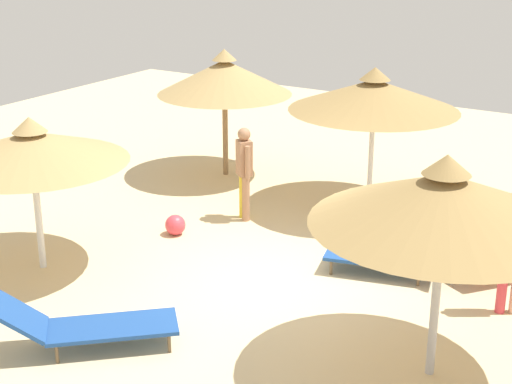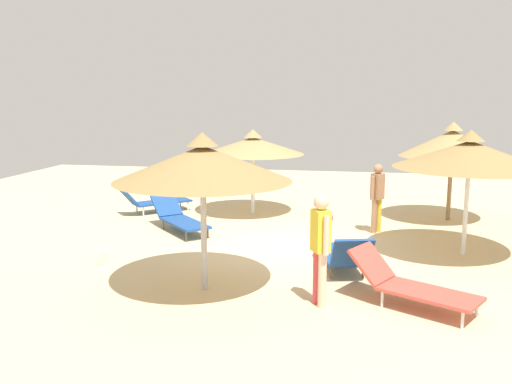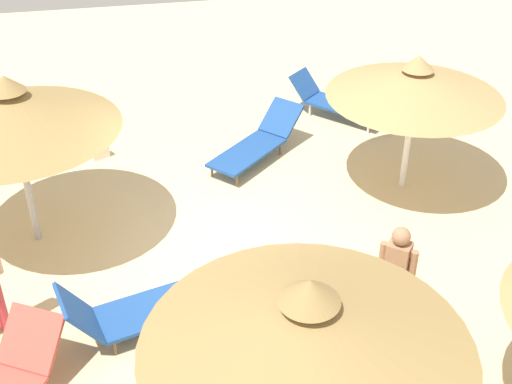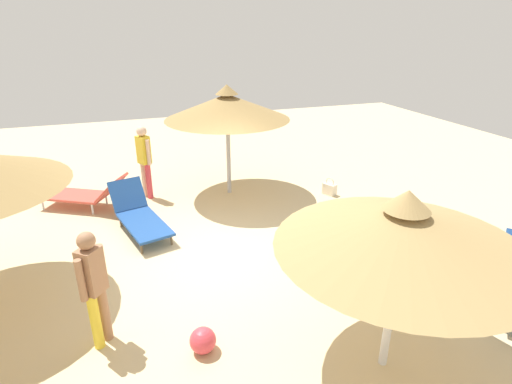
{
  "view_description": "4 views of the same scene",
  "coord_description": "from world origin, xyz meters",
  "px_view_note": "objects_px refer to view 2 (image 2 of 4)",
  "views": [
    {
      "loc": [
        5.04,
        -8.59,
        4.93
      ],
      "look_at": [
        -0.18,
        -0.18,
        1.41
      ],
      "focal_mm": 54.65,
      "sensor_mm": 36.0,
      "label": 1
    },
    {
      "loc": [
        10.98,
        1.39,
        3.19
      ],
      "look_at": [
        -0.35,
        -0.68,
        1.12
      ],
      "focal_mm": 38.09,
      "sensor_mm": 36.0,
      "label": 2
    },
    {
      "loc": [
        1.12,
        7.6,
        6.08
      ],
      "look_at": [
        -0.4,
        0.23,
        1.2
      ],
      "focal_mm": 47.44,
      "sensor_mm": 36.0,
      "label": 3
    },
    {
      "loc": [
        -6.29,
        1.41,
        3.85
      ],
      "look_at": [
        -0.59,
        -0.57,
        1.34
      ],
      "focal_mm": 28.42,
      "sensor_mm": 36.0,
      "label": 4
    }
  ],
  "objects_px": {
    "lounge_chair_center": "(343,254)",
    "beach_ball": "(326,218)",
    "parasol_umbrella_far_left": "(452,143)",
    "person_standing_near_right": "(377,194)",
    "parasol_umbrella_near_right": "(253,146)",
    "lounge_chair_near_left": "(154,201)",
    "handbag": "(103,257)",
    "parasol_umbrella_back": "(203,163)",
    "parasol_umbrella_far_right": "(470,154)",
    "lounge_chair_edge": "(410,284)",
    "lounge_chair_front": "(179,217)",
    "person_standing_back": "(320,242)"
  },
  "relations": [
    {
      "from": "lounge_chair_center",
      "to": "beach_ball",
      "type": "distance_m",
      "value": 3.69
    },
    {
      "from": "parasol_umbrella_far_left",
      "to": "parasol_umbrella_far_right",
      "type": "bearing_deg",
      "value": -3.68
    },
    {
      "from": "parasol_umbrella_far_right",
      "to": "lounge_chair_near_left",
      "type": "bearing_deg",
      "value": -109.63
    },
    {
      "from": "lounge_chair_edge",
      "to": "lounge_chair_front",
      "type": "bearing_deg",
      "value": -127.99
    },
    {
      "from": "lounge_chair_front",
      "to": "lounge_chair_near_left",
      "type": "height_order",
      "value": "lounge_chair_near_left"
    },
    {
      "from": "person_standing_near_right",
      "to": "lounge_chair_front",
      "type": "bearing_deg",
      "value": -81.5
    },
    {
      "from": "lounge_chair_center",
      "to": "beach_ball",
      "type": "height_order",
      "value": "lounge_chair_center"
    },
    {
      "from": "parasol_umbrella_near_right",
      "to": "lounge_chair_near_left",
      "type": "xyz_separation_m",
      "value": [
        0.36,
        -2.7,
        -1.53
      ]
    },
    {
      "from": "lounge_chair_center",
      "to": "handbag",
      "type": "xyz_separation_m",
      "value": [
        0.39,
        -4.5,
        -0.19
      ]
    },
    {
      "from": "parasol_umbrella_far_left",
      "to": "handbag",
      "type": "bearing_deg",
      "value": -54.13
    },
    {
      "from": "person_standing_near_right",
      "to": "lounge_chair_center",
      "type": "bearing_deg",
      "value": -12.79
    },
    {
      "from": "parasol_umbrella_near_right",
      "to": "person_standing_back",
      "type": "distance_m",
      "value": 6.68
    },
    {
      "from": "parasol_umbrella_far_left",
      "to": "person_standing_near_right",
      "type": "relative_size",
      "value": 1.63
    },
    {
      "from": "lounge_chair_edge",
      "to": "handbag",
      "type": "relative_size",
      "value": 4.66
    },
    {
      "from": "parasol_umbrella_back",
      "to": "parasol_umbrella_far_left",
      "type": "relative_size",
      "value": 1.09
    },
    {
      "from": "lounge_chair_near_left",
      "to": "person_standing_near_right",
      "type": "bearing_deg",
      "value": 79.18
    },
    {
      "from": "lounge_chair_near_left",
      "to": "person_standing_back",
      "type": "height_order",
      "value": "person_standing_back"
    },
    {
      "from": "lounge_chair_front",
      "to": "lounge_chair_near_left",
      "type": "bearing_deg",
      "value": -144.08
    },
    {
      "from": "parasol_umbrella_back",
      "to": "handbag",
      "type": "xyz_separation_m",
      "value": [
        -0.93,
        -2.26,
        -1.96
      ]
    },
    {
      "from": "person_standing_back",
      "to": "beach_ball",
      "type": "height_order",
      "value": "person_standing_back"
    },
    {
      "from": "lounge_chair_front",
      "to": "person_standing_back",
      "type": "relative_size",
      "value": 1.15
    },
    {
      "from": "parasol_umbrella_far_left",
      "to": "beach_ball",
      "type": "relative_size",
      "value": 7.82
    },
    {
      "from": "lounge_chair_edge",
      "to": "person_standing_back",
      "type": "xyz_separation_m",
      "value": [
        0.19,
        -1.36,
        0.64
      ]
    },
    {
      "from": "person_standing_near_right",
      "to": "beach_ball",
      "type": "xyz_separation_m",
      "value": [
        -0.58,
        -1.19,
        -0.75
      ]
    },
    {
      "from": "lounge_chair_near_left",
      "to": "beach_ball",
      "type": "distance_m",
      "value": 4.77
    },
    {
      "from": "beach_ball",
      "to": "lounge_chair_center",
      "type": "bearing_deg",
      "value": 7.72
    },
    {
      "from": "lounge_chair_center",
      "to": "lounge_chair_edge",
      "type": "relative_size",
      "value": 0.98
    },
    {
      "from": "parasol_umbrella_far_right",
      "to": "person_standing_near_right",
      "type": "xyz_separation_m",
      "value": [
        -1.58,
        -1.67,
        -1.13
      ]
    },
    {
      "from": "parasol_umbrella_far_right",
      "to": "lounge_chair_center",
      "type": "height_order",
      "value": "parasol_umbrella_far_right"
    },
    {
      "from": "person_standing_back",
      "to": "parasol_umbrella_far_right",
      "type": "bearing_deg",
      "value": 139.85
    },
    {
      "from": "lounge_chair_near_left",
      "to": "parasol_umbrella_back",
      "type": "bearing_deg",
      "value": 28.45
    },
    {
      "from": "lounge_chair_front",
      "to": "lounge_chair_near_left",
      "type": "distance_m",
      "value": 2.25
    },
    {
      "from": "parasol_umbrella_far_left",
      "to": "handbag",
      "type": "height_order",
      "value": "parasol_umbrella_far_left"
    },
    {
      "from": "beach_ball",
      "to": "lounge_chair_front",
      "type": "bearing_deg",
      "value": -69.64
    },
    {
      "from": "lounge_chair_front",
      "to": "parasol_umbrella_far_right",
      "type": "bearing_deg",
      "value": 81.94
    },
    {
      "from": "person_standing_near_right",
      "to": "parasol_umbrella_back",
      "type": "bearing_deg",
      "value": -33.71
    },
    {
      "from": "parasol_umbrella_near_right",
      "to": "parasol_umbrella_far_left",
      "type": "distance_m",
      "value": 5.11
    },
    {
      "from": "parasol_umbrella_far_right",
      "to": "person_standing_near_right",
      "type": "bearing_deg",
      "value": -133.39
    },
    {
      "from": "handbag",
      "to": "person_standing_near_right",
      "type": "bearing_deg",
      "value": 123.66
    },
    {
      "from": "parasol_umbrella_back",
      "to": "parasol_umbrella_far_right",
      "type": "bearing_deg",
      "value": 121.49
    },
    {
      "from": "lounge_chair_front",
      "to": "handbag",
      "type": "distance_m",
      "value": 2.84
    },
    {
      "from": "lounge_chair_center",
      "to": "lounge_chair_edge",
      "type": "xyz_separation_m",
      "value": [
        1.49,
        1.05,
        0.02
      ]
    },
    {
      "from": "parasol_umbrella_back",
      "to": "handbag",
      "type": "bearing_deg",
      "value": -112.41
    },
    {
      "from": "parasol_umbrella_back",
      "to": "parasol_umbrella_far_right",
      "type": "distance_m",
      "value": 5.39
    },
    {
      "from": "handbag",
      "to": "beach_ball",
      "type": "distance_m",
      "value": 5.69
    },
    {
      "from": "parasol_umbrella_back",
      "to": "lounge_chair_center",
      "type": "height_order",
      "value": "parasol_umbrella_back"
    },
    {
      "from": "lounge_chair_near_left",
      "to": "parasol_umbrella_far_right",
      "type": "bearing_deg",
      "value": 70.37
    },
    {
      "from": "parasol_umbrella_far_left",
      "to": "lounge_chair_edge",
      "type": "bearing_deg",
      "value": -13.8
    },
    {
      "from": "parasol_umbrella_far_right",
      "to": "lounge_chair_front",
      "type": "distance_m",
      "value": 6.57
    },
    {
      "from": "person_standing_back",
      "to": "beach_ball",
      "type": "distance_m",
      "value": 5.4
    }
  ]
}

